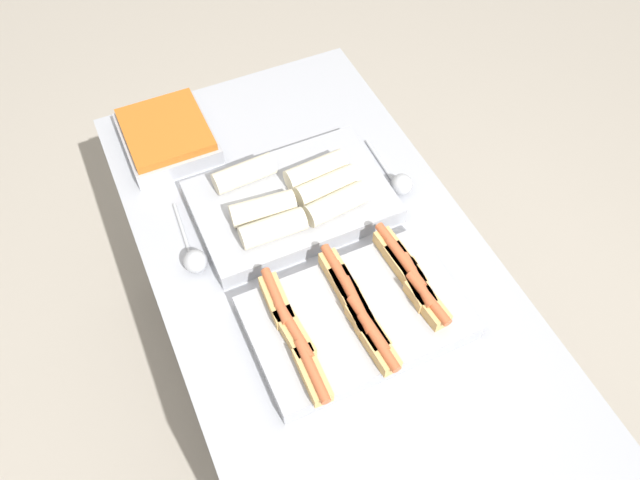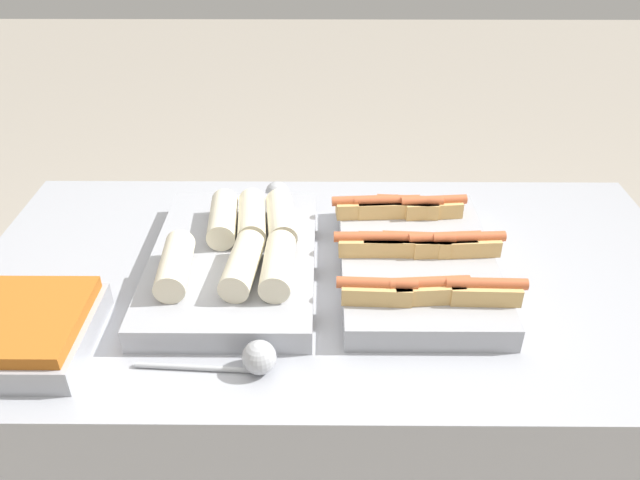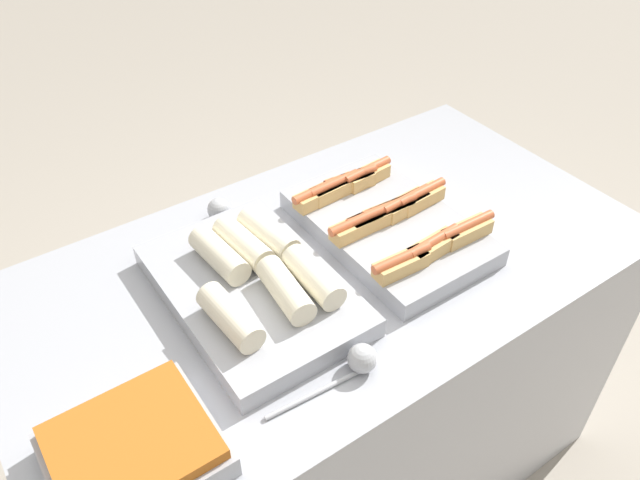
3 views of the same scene
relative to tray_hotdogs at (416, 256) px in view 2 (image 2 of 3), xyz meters
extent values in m
cube|color=#A8AAB2|center=(-0.17, 0.00, -0.49)|extent=(1.54, 0.82, 0.90)
cube|color=#A8AAB2|center=(0.00, 0.00, -0.01)|extent=(0.32, 0.49, 0.05)
cube|color=tan|center=(0.00, -0.16, 0.03)|extent=(0.13, 0.05, 0.04)
cylinder|color=#CC6038|center=(0.00, -0.16, 0.05)|extent=(0.15, 0.03, 0.02)
cube|color=tan|center=(-0.05, -0.01, 0.03)|extent=(0.13, 0.05, 0.04)
cylinder|color=#CC6038|center=(-0.05, -0.01, 0.05)|extent=(0.15, 0.03, 0.02)
cube|color=tan|center=(0.10, 0.00, 0.03)|extent=(0.13, 0.05, 0.04)
cylinder|color=#CC6038|center=(0.10, 0.00, 0.05)|extent=(0.15, 0.03, 0.02)
cube|color=tan|center=(0.06, 0.15, 0.03)|extent=(0.13, 0.06, 0.04)
cylinder|color=#CC6038|center=(0.06, 0.15, 0.05)|extent=(0.15, 0.04, 0.02)
cube|color=tan|center=(0.05, 0.00, 0.03)|extent=(0.13, 0.05, 0.04)
cylinder|color=#CC6038|center=(0.05, 0.00, 0.05)|extent=(0.15, 0.03, 0.02)
cube|color=tan|center=(-0.05, 0.15, 0.03)|extent=(0.13, 0.05, 0.04)
cylinder|color=#CC6038|center=(-0.05, 0.15, 0.05)|extent=(0.15, 0.03, 0.02)
cube|color=tan|center=(0.00, 0.00, 0.03)|extent=(0.13, 0.05, 0.04)
cylinder|color=#CC6038|center=(0.00, 0.00, 0.05)|extent=(0.15, 0.03, 0.02)
cube|color=tan|center=(0.11, -0.16, 0.03)|extent=(0.13, 0.05, 0.04)
cylinder|color=#CC6038|center=(0.11, -0.16, 0.05)|extent=(0.15, 0.03, 0.02)
cube|color=tan|center=(-0.09, -0.16, 0.03)|extent=(0.13, 0.05, 0.04)
cylinder|color=#CC6038|center=(-0.09, -0.16, 0.05)|extent=(0.15, 0.03, 0.02)
cube|color=tan|center=(-0.10, 0.15, 0.03)|extent=(0.13, 0.05, 0.04)
cylinder|color=#CC6038|center=(-0.10, 0.15, 0.05)|extent=(0.15, 0.03, 0.02)
cube|color=tan|center=(-0.10, 0.00, 0.03)|extent=(0.13, 0.05, 0.04)
cylinder|color=#CC6038|center=(-0.10, 0.00, 0.05)|extent=(0.15, 0.02, 0.02)
cube|color=tan|center=(0.00, 0.15, 0.03)|extent=(0.13, 0.05, 0.04)
cylinder|color=#CC6038|center=(0.00, 0.15, 0.05)|extent=(0.15, 0.03, 0.02)
cube|color=#A8AAB2|center=(-0.38, 0.00, -0.01)|extent=(0.34, 0.51, 0.05)
cylinder|color=beige|center=(-0.41, 0.08, 0.04)|extent=(0.07, 0.17, 0.06)
cylinder|color=beige|center=(-0.28, -0.09, 0.04)|extent=(0.06, 0.17, 0.06)
cylinder|color=beige|center=(-0.29, 0.08, 0.04)|extent=(0.08, 0.17, 0.06)
cylinder|color=beige|center=(-0.48, -0.10, 0.04)|extent=(0.07, 0.17, 0.06)
cylinder|color=beige|center=(-0.35, -0.09, 0.04)|extent=(0.08, 0.17, 0.06)
cylinder|color=beige|center=(-0.35, 0.08, 0.04)|extent=(0.07, 0.17, 0.06)
cube|color=#A8AAB2|center=(-0.75, -0.24, -0.01)|extent=(0.28, 0.25, 0.05)
cube|color=#B7601E|center=(-0.75, -0.24, 0.02)|extent=(0.25, 0.23, 0.02)
cylinder|color=#B2B5BA|center=(-0.41, -0.30, -0.03)|extent=(0.22, 0.02, 0.01)
sphere|color=#B2B5BA|center=(-0.30, -0.30, -0.01)|extent=(0.06, 0.06, 0.06)
cylinder|color=#B2B5BA|center=(-0.41, 0.29, -0.03)|extent=(0.21, 0.01, 0.01)
sphere|color=#B2B5BA|center=(-0.31, 0.29, -0.01)|extent=(0.06, 0.06, 0.06)
camera|label=1|loc=(0.60, -0.37, 1.27)|focal=35.00mm
camera|label=2|loc=(-0.19, -1.08, 0.73)|focal=35.00mm
camera|label=3|loc=(-0.81, -0.89, 0.95)|focal=35.00mm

